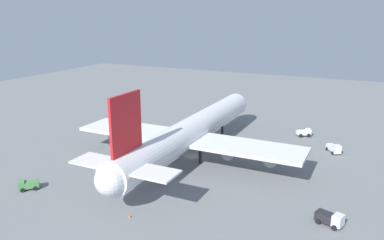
# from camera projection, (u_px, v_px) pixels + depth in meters

# --- Properties ---
(ground_plane) EXTENTS (267.51, 267.51, 0.00)m
(ground_plane) POSITION_uv_depth(u_px,v_px,m) (192.00, 156.00, 90.32)
(ground_plane) COLOR slate
(cargo_airplane) EXTENTS (66.88, 53.78, 19.95)m
(cargo_airplane) POSITION_uv_depth(u_px,v_px,m) (192.00, 131.00, 88.42)
(cargo_airplane) COLOR silver
(cargo_airplane) RESTS_ON ground_plane
(baggage_tug) EXTENTS (5.00, 4.01, 2.35)m
(baggage_tug) POSITION_uv_depth(u_px,v_px,m) (334.00, 148.00, 92.28)
(baggage_tug) COLOR white
(baggage_tug) RESTS_ON ground_plane
(pushback_tractor) EXTENTS (3.38, 4.71, 2.27)m
(pushback_tractor) POSITION_uv_depth(u_px,v_px,m) (330.00, 218.00, 60.44)
(pushback_tractor) COLOR silver
(pushback_tractor) RESTS_ON ground_plane
(fuel_truck) EXTENTS (3.69, 4.17, 2.14)m
(fuel_truck) POSITION_uv_depth(u_px,v_px,m) (304.00, 132.00, 104.78)
(fuel_truck) COLOR white
(fuel_truck) RESTS_ON ground_plane
(catering_truck) EXTENTS (3.82, 3.78, 1.97)m
(catering_truck) POSITION_uv_depth(u_px,v_px,m) (28.00, 184.00, 72.87)
(catering_truck) COLOR #4C8C4C
(catering_truck) RESTS_ON ground_plane
(safety_cone_nose) EXTENTS (0.56, 0.56, 0.81)m
(safety_cone_nose) POSITION_uv_depth(u_px,v_px,m) (244.00, 124.00, 115.05)
(safety_cone_nose) COLOR orange
(safety_cone_nose) RESTS_ON ground_plane
(safety_cone_tail) EXTENTS (0.42, 0.42, 0.61)m
(safety_cone_tail) POSITION_uv_depth(u_px,v_px,m) (130.00, 216.00, 62.87)
(safety_cone_tail) COLOR orange
(safety_cone_tail) RESTS_ON ground_plane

